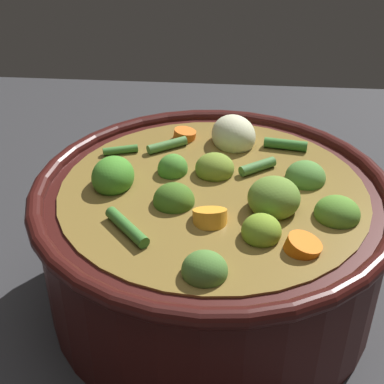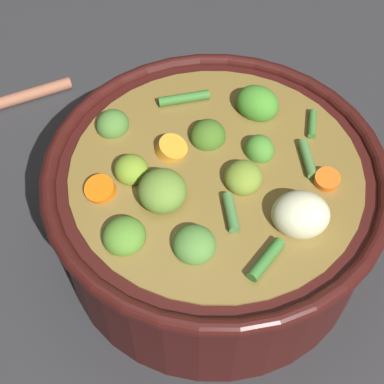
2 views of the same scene
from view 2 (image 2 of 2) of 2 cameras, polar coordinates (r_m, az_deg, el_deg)
ground_plane at (r=0.62m, az=2.01°, el=-4.90°), size 1.10×1.10×0.00m
cooking_pot at (r=0.56m, az=2.20°, el=-1.28°), size 0.32×0.32×0.15m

